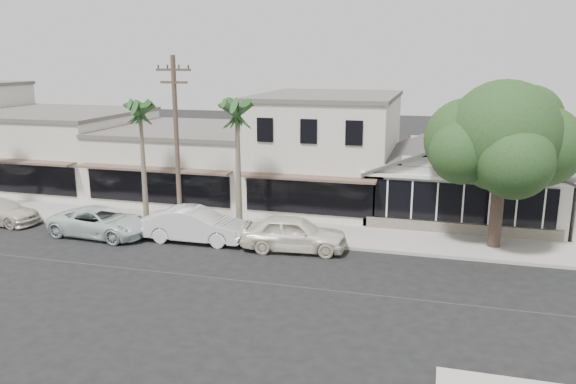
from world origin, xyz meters
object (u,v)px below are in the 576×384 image
(car_2, at_px, (101,222))
(car_3, at_px, (0,211))
(shade_tree, at_px, (501,139))
(car_0, at_px, (294,233))
(utility_pole, at_px, (177,142))
(car_1, at_px, (195,225))

(car_2, relative_size, car_3, 1.14)
(car_2, relative_size, shade_tree, 0.66)
(car_2, xyz_separation_m, car_3, (-6.65, 0.52, -0.06))
(car_0, distance_m, shade_tree, 10.49)
(utility_pole, distance_m, car_0, 7.53)
(car_0, relative_size, car_2, 0.93)
(car_0, bearing_deg, car_3, 84.22)
(car_0, relative_size, shade_tree, 0.62)
(utility_pole, bearing_deg, car_3, -174.74)
(car_3, height_order, shade_tree, shade_tree)
(utility_pole, xyz_separation_m, car_3, (-10.36, -0.95, -4.12))
(car_1, height_order, car_2, car_1)
(car_0, xyz_separation_m, car_3, (-16.69, 0.06, -0.17))
(utility_pole, relative_size, car_3, 1.94)
(car_0, distance_m, car_2, 10.05)
(car_2, bearing_deg, car_1, -80.29)
(car_0, xyz_separation_m, car_1, (-5.04, 0.04, -0.00))
(car_0, height_order, shade_tree, shade_tree)
(utility_pole, relative_size, car_0, 1.82)
(utility_pole, xyz_separation_m, car_2, (-3.70, -1.47, -4.05))
(utility_pole, relative_size, car_1, 1.77)
(car_2, xyz_separation_m, shade_tree, (19.10, 3.40, 4.51))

